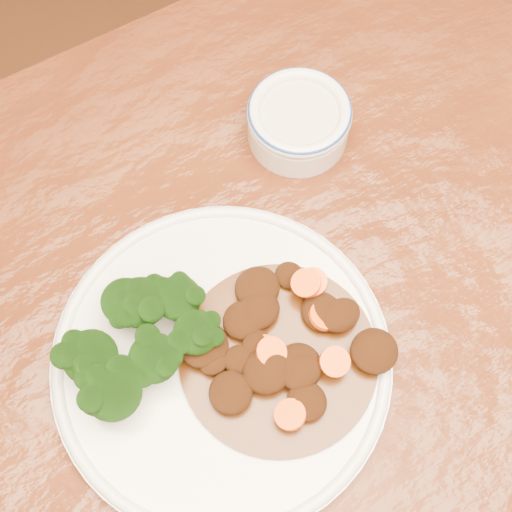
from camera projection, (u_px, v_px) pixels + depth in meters
ground at (318, 450)px, 1.35m from camera, size 4.00×4.00×0.00m
dining_table at (370, 360)px, 0.73m from camera, size 1.59×1.06×0.75m
dinner_plate at (222, 360)px, 0.64m from camera, size 0.31×0.31×0.02m
broccoli_florets at (137, 338)px, 0.61m from camera, size 0.14×0.11×0.05m
mince_stew at (272, 346)px, 0.63m from camera, size 0.18×0.18×0.03m
dip_bowl at (299, 120)px, 0.72m from camera, size 0.11×0.11×0.05m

